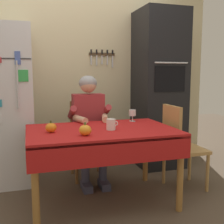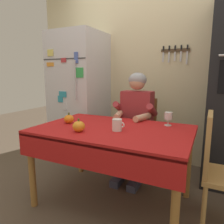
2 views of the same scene
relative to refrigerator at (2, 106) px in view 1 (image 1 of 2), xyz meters
name	(u,v)px [view 1 (image 1 of 2)]	position (x,y,z in m)	size (l,w,h in m)	color
ground_plane	(105,206)	(0.95, -0.96, -0.90)	(10.00, 10.00, 0.00)	brown
back_wall_assembly	(81,71)	(1.00, 0.39, 0.40)	(3.70, 0.13, 2.60)	beige
refrigerator	(2,106)	(0.00, 0.00, 0.00)	(0.68, 0.71, 1.80)	silver
wall_oven	(159,90)	(2.00, 0.04, 0.15)	(0.60, 0.64, 2.10)	black
dining_table	(102,138)	(0.95, -0.88, -0.24)	(1.40, 0.90, 0.74)	#9E6B33
chair_behind_person	(86,135)	(0.96, -0.09, -0.39)	(0.40, 0.40, 0.93)	brown
seated_person	(89,120)	(0.96, -0.28, -0.16)	(0.47, 0.55, 1.25)	#38384C
chair_right_side	(179,143)	(1.85, -0.79, -0.39)	(0.40, 0.40, 0.93)	tan
coffee_mug	(111,124)	(1.03, -0.93, -0.11)	(0.11, 0.09, 0.10)	white
wine_glass	(132,113)	(1.39, -0.55, -0.07)	(0.07, 0.07, 0.13)	white
pumpkin_large	(51,128)	(0.47, -0.88, -0.12)	(0.10, 0.10, 0.11)	orange
pumpkin_medium	(85,130)	(0.74, -1.10, -0.11)	(0.11, 0.11, 0.12)	orange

